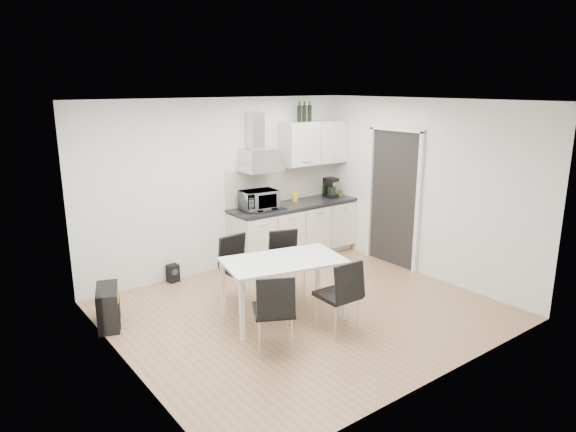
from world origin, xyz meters
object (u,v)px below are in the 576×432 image
Objects in this scene: chair_near_left at (273,311)px; floor_speaker at (173,273)px; chair_far_left at (241,271)px; chair_near_right at (337,296)px; chair_far_right at (288,265)px; kitchenette at (294,208)px; guitar_amp at (108,307)px; dining_table at (283,266)px.

floor_speaker is at bearing 118.75° from chair_near_left.
chair_near_right is at bearing 103.49° from chair_far_left.
chair_far_left reaches higher than floor_speaker.
chair_near_left is at bearing 64.29° from chair_far_right.
chair_far_left is 1.43m from chair_near_right.
kitchenette is 4.08× the size of guitar_amp.
chair_near_right is (0.82, -0.10, 0.00)m from chair_near_left.
kitchenette is 2.73m from chair_near_right.
chair_near_right reaches higher than guitar_amp.
dining_table is at bearing -130.84° from kitchenette.
chair_near_left is at bearing 68.54° from chair_far_left.
chair_near_left is at bearing 174.62° from chair_near_right.
kitchenette is 2.21m from floor_speaker.
chair_near_right reaches higher than dining_table.
chair_far_right is 2.31m from guitar_amp.
dining_table is at bearing 99.16° from chair_far_left.
chair_near_right is 3.41× the size of floor_speaker.
guitar_amp is at bearing -17.60° from chair_far_left.
guitar_amp is (-1.79, 1.06, -0.43)m from dining_table.
dining_table is at bearing -11.56° from guitar_amp.
guitar_amp is (-1.24, 1.63, -0.20)m from chair_near_left.
dining_table is 1.77× the size of chair_far_left.
chair_near_left is (-2.05, -2.30, -0.39)m from kitchenette.
chair_near_left and chair_near_right have the same top height.
kitchenette reaches higher than guitar_amp.
floor_speaker is at bearing 110.35° from chair_near_right.
chair_near_right is 2.73m from floor_speaker.
chair_near_left is 1.43× the size of guitar_amp.
floor_speaker is (-1.02, 1.41, -0.31)m from chair_far_right.
kitchenette is 9.77× the size of floor_speaker.
chair_far_left is 0.64m from chair_far_right.
chair_far_right is at bearing 61.08° from dining_table.
floor_speaker is (-0.42, 1.21, -0.31)m from chair_far_left.
floor_speaker is (-2.09, 0.17, -0.70)m from kitchenette.
dining_table is 0.70m from chair_far_right.
chair_near_left is 3.41× the size of floor_speaker.
dining_table is at bearing 114.26° from chair_near_right.
kitchenette is 2.86× the size of chair_far_left.
kitchenette reaches higher than chair_near_left.
chair_near_right is 2.70m from guitar_amp.
chair_near_left is at bearing -94.64° from floor_speaker.
chair_near_right is at bearing -76.98° from floor_speaker.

